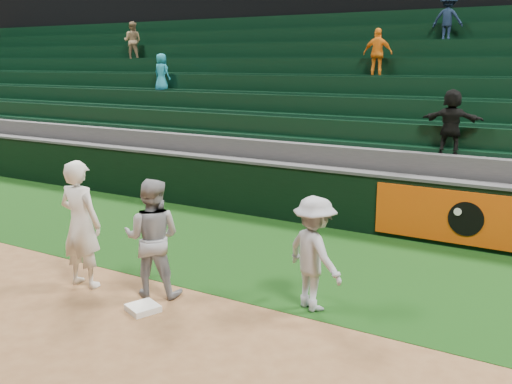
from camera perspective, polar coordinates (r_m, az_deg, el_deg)
ground at (r=8.39m, az=-11.32°, el=-11.35°), size 70.00×70.00×0.00m
foul_grass at (r=10.64m, az=-0.48°, el=-5.77°), size 36.00×4.20×0.01m
first_base at (r=8.29m, az=-11.24°, el=-11.31°), size 0.51×0.51×0.09m
first_baseman at (r=9.11m, az=-17.13°, el=-3.08°), size 0.75×0.52×1.98m
baserunner at (r=8.53m, az=-10.33°, el=-4.53°), size 1.05×0.95×1.77m
base_coach at (r=7.97m, az=5.85°, el=-6.15°), size 1.21×1.02×1.62m
field_wall at (r=12.32m, az=4.89°, el=-0.16°), size 36.00×0.45×1.25m
stadium_seating at (r=15.59m, az=10.95°, el=6.39°), size 36.00×5.95×5.08m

